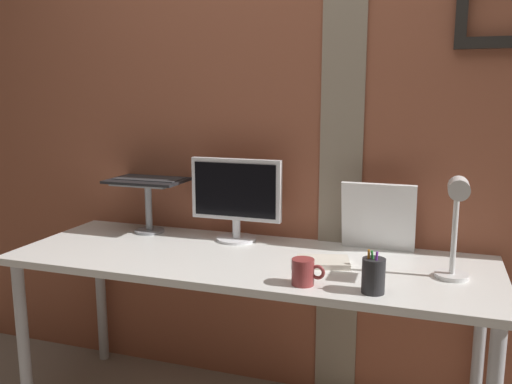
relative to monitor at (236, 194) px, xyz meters
The scene contains 10 objects.
brick_wall_back 0.51m from the monitor, 33.58° to the left, with size 3.72×0.16×2.67m.
desk 0.38m from the monitor, 58.59° to the right, with size 1.95×0.68×0.73m.
monitor is the anchor object (origin of this frame).
laptop_stand 0.45m from the monitor, behind, with size 0.28×0.22×0.24m.
laptop 0.46m from the monitor, behind, with size 0.36×0.31×0.20m.
whiteboard_panel 0.62m from the monitor, ahead, with size 0.30×0.02×0.30m, color white.
desk_lamp 0.95m from the monitor, 16.62° to the right, with size 0.12×0.20×0.38m.
pen_cup 0.82m from the monitor, 34.84° to the right, with size 0.08×0.08×0.15m.
coffee_mug 0.64m from the monitor, 47.34° to the right, with size 0.12×0.08×0.09m.
paper_clutter_stack 0.53m from the monitor, 26.33° to the right, with size 0.20×0.14×0.02m, color silver.
Camera 1 is at (0.56, -2.01, 1.39)m, focal length 37.68 mm.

